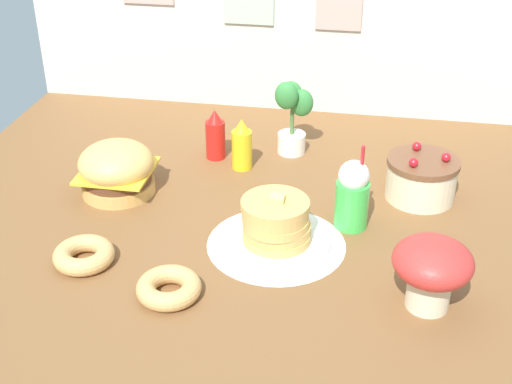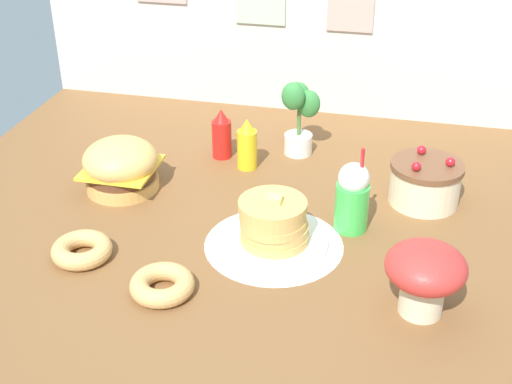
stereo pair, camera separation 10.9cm
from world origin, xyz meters
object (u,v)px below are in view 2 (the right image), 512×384
Objects in this scene: burger at (121,166)px; mushroom_stool at (425,273)px; donut_chocolate at (162,284)px; potted_plant at (299,115)px; cream_soda_cup at (352,197)px; ketchup_bottle at (222,135)px; pancake_stack at (274,226)px; layer_cake at (425,182)px; donut_pink_glaze at (82,249)px; mustard_bottle at (247,145)px.

mushroom_stool is (1.14, -0.49, 0.04)m from burger.
mushroom_stool reaches higher than donut_chocolate.
cream_soda_cup is at bearing -62.51° from potted_plant.
ketchup_bottle is at bearing 49.32° from burger.
mushroom_stool is (0.25, -0.40, 0.01)m from cream_soda_cup.
pancake_stack is 0.64m from layer_cake.
burger is 0.89m from cream_soda_cup.
donut_chocolate is (0.07, -0.93, -0.07)m from ketchup_bottle.
ketchup_bottle is at bearing -160.81° from potted_plant.
potted_plant is at bearing 77.12° from donut_chocolate.
potted_plant is at bearing 117.49° from cream_soda_cup.
pancake_stack reaches higher than donut_pink_glaze.
burger reaches higher than layer_cake.
potted_plant reaches higher than layer_cake.
potted_plant is at bearing 44.58° from mustard_bottle.
burger is 0.88× the size of cream_soda_cup.
layer_cake is at bearing 29.87° from donut_pink_glaze.
mushroom_stool reaches higher than layer_cake.
donut_chocolate is at bearing -136.31° from cream_soda_cup.
donut_pink_glaze is at bearing -155.70° from cream_soda_cup.
layer_cake is (0.49, 0.41, 0.01)m from pancake_stack.
cream_soda_cup is at bearing 43.69° from donut_chocolate.
pancake_stack is at bearing 19.63° from donut_pink_glaze.
mushroom_stool reaches higher than pancake_stack.
ketchup_bottle is at bearing 150.60° from mustard_bottle.
pancake_stack is 0.71m from potted_plant.
potted_plant reaches higher than pancake_stack.
layer_cake is at bearing 44.05° from donut_chocolate.
ketchup_bottle is 0.85m from donut_pink_glaze.
mustard_bottle is 0.83m from donut_pink_glaze.
mustard_bottle is at bearing 112.62° from pancake_stack.
donut_pink_glaze is (-0.25, -0.81, -0.07)m from ketchup_bottle.
burger reaches higher than pancake_stack.
potted_plant reaches higher than cream_soda_cup.
donut_pink_glaze is at bearing -83.86° from burger.
donut_chocolate is (0.37, -0.58, -0.07)m from burger.
pancake_stack is at bearing -139.91° from layer_cake.
layer_cake reaches higher than donut_chocolate.
pancake_stack is 1.83× the size of donut_chocolate.
potted_plant is (0.56, 0.92, 0.14)m from donut_pink_glaze.
potted_plant reaches higher than burger.
mustard_bottle is at bearing 170.40° from layer_cake.
donut_chocolate is at bearing -130.09° from pancake_stack.
donut_chocolate is 0.85× the size of mushroom_stool.
layer_cake is 1.06m from donut_chocolate.
burger reaches higher than donut_pink_glaze.
layer_cake is 1.25× the size of ketchup_bottle.
mushroom_stool is at bearing -89.52° from layer_cake.
pancake_stack is 1.83× the size of donut_pink_glaze.
layer_cake is at bearing -12.88° from ketchup_bottle.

